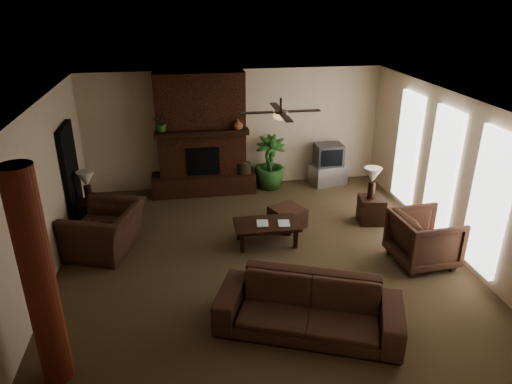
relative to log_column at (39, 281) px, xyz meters
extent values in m
plane|color=brown|center=(2.95, 2.40, -1.40)|extent=(7.00, 7.00, 0.00)
plane|color=silver|center=(2.95, 2.40, 1.40)|extent=(7.00, 7.00, 0.00)
plane|color=beige|center=(2.95, 5.90, 0.00)|extent=(7.00, 0.00, 7.00)
plane|color=beige|center=(2.95, -1.10, 0.00)|extent=(7.00, 0.00, 7.00)
plane|color=beige|center=(-0.55, 2.40, 0.00)|extent=(0.00, 7.00, 7.00)
plane|color=beige|center=(6.45, 2.40, 0.00)|extent=(0.00, 7.00, 7.00)
cube|color=#482213|center=(2.15, 5.65, 0.00)|extent=(2.00, 0.50, 2.80)
cube|color=#482213|center=(2.15, 5.55, -1.17)|extent=(2.40, 0.70, 0.45)
cube|color=black|center=(2.15, 5.39, -0.58)|extent=(0.75, 0.04, 0.65)
cube|color=black|center=(2.15, 5.37, 0.10)|extent=(2.10, 0.28, 0.12)
cube|color=white|center=(6.40, 4.00, -0.05)|extent=(0.08, 0.85, 2.35)
cube|color=white|center=(6.40, 2.60, -0.05)|extent=(0.08, 0.85, 2.35)
cube|color=white|center=(6.40, 1.20, -0.05)|extent=(0.08, 0.85, 2.35)
cylinder|color=maroon|center=(0.00, 0.00, 0.00)|extent=(0.36, 0.36, 2.80)
cube|color=black|center=(-0.49, 4.20, -0.35)|extent=(0.10, 1.00, 2.10)
cylinder|color=#311E15|center=(3.35, 2.70, 1.28)|extent=(0.04, 0.04, 0.24)
cylinder|color=#311E15|center=(3.35, 2.70, 1.16)|extent=(0.20, 0.20, 0.06)
ellipsoid|color=#F2BF72|center=(3.35, 2.70, 1.10)|extent=(0.26, 0.26, 0.14)
cube|color=black|center=(3.75, 2.70, 1.17)|extent=(0.55, 0.12, 0.01)
cube|color=black|center=(2.95, 2.70, 1.17)|extent=(0.55, 0.12, 0.01)
cube|color=black|center=(3.35, 3.10, 1.17)|extent=(0.12, 0.55, 0.01)
cube|color=black|center=(3.35, 2.30, 1.17)|extent=(0.12, 0.55, 0.01)
imported|color=#43281C|center=(3.29, 0.35, -0.90)|extent=(2.64, 1.63, 1.00)
imported|color=#43281C|center=(0.21, 3.09, -0.83)|extent=(1.23, 1.52, 1.15)
imported|color=#43281C|center=(5.74, 1.76, -0.89)|extent=(0.99, 1.05, 1.02)
cube|color=black|center=(3.16, 2.85, -1.00)|extent=(1.20, 0.70, 0.06)
cube|color=black|center=(2.66, 2.60, -1.21)|extent=(0.07, 0.07, 0.37)
cube|color=black|center=(3.66, 2.60, -1.21)|extent=(0.07, 0.07, 0.37)
cube|color=black|center=(2.66, 3.10, -1.21)|extent=(0.07, 0.07, 0.37)
cube|color=black|center=(3.66, 3.10, -1.21)|extent=(0.07, 0.07, 0.37)
cube|color=#43281C|center=(3.71, 3.49, -1.20)|extent=(0.80, 0.80, 0.40)
cube|color=#B0B0B2|center=(5.21, 5.55, -1.15)|extent=(0.95, 0.69, 0.50)
cube|color=#3B3C3E|center=(5.20, 5.55, -0.64)|extent=(0.66, 0.51, 0.52)
cube|color=black|center=(5.20, 5.29, -0.64)|extent=(0.52, 0.04, 0.40)
cylinder|color=#33291C|center=(3.10, 5.47, -1.05)|extent=(0.34, 0.34, 0.70)
sphere|color=#33291C|center=(3.10, 5.47, -0.80)|extent=(0.34, 0.34, 0.34)
imported|color=#2B5823|center=(3.74, 5.55, -1.04)|extent=(0.81, 1.33, 0.72)
cube|color=black|center=(-0.20, 4.12, -1.12)|extent=(0.58, 0.58, 0.55)
cylinder|color=#311E15|center=(-0.20, 4.11, -0.67)|extent=(0.14, 0.14, 0.35)
cone|color=white|center=(-0.20, 4.11, -0.35)|extent=(0.36, 0.36, 0.30)
cube|color=black|center=(5.45, 3.39, -1.12)|extent=(0.57, 0.57, 0.55)
cylinder|color=#311E15|center=(5.40, 3.38, -0.67)|extent=(0.18, 0.18, 0.35)
cone|color=white|center=(5.40, 3.38, -0.35)|extent=(0.46, 0.46, 0.30)
imported|color=#2B5823|center=(1.28, 5.42, 0.32)|extent=(0.47, 0.50, 0.33)
imported|color=#94543B|center=(2.96, 5.32, 0.27)|extent=(0.27, 0.28, 0.22)
imported|color=#999999|center=(2.97, 2.83, -0.83)|extent=(0.22, 0.05, 0.29)
imported|color=#999999|center=(3.36, 2.78, -0.82)|extent=(0.21, 0.05, 0.29)
camera|label=1|loc=(1.69, -4.79, 3.02)|focal=32.79mm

